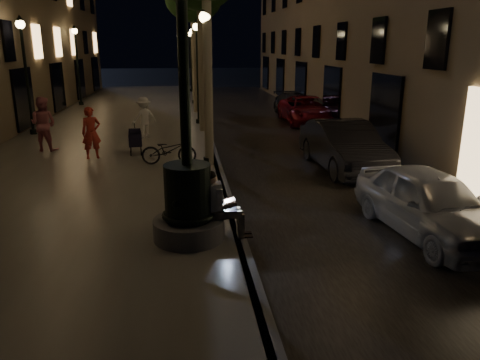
{
  "coord_description": "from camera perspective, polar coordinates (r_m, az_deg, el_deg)",
  "views": [
    {
      "loc": [
        -1.03,
        -6.6,
        3.88
      ],
      "look_at": [
        0.13,
        3.0,
        1.07
      ],
      "focal_mm": 35.0,
      "sensor_mm": 36.0,
      "label": 1
    }
  ],
  "objects": [
    {
      "name": "lamp_left_b",
      "position": [
        21.57,
        -24.77,
        13.07
      ],
      "size": [
        0.36,
        0.36,
        4.81
      ],
      "color": "black",
      "rests_on": "promenade"
    },
    {
      "name": "bicycle",
      "position": [
        15.01,
        -8.67,
        3.62
      ],
      "size": [
        1.74,
        0.65,
        0.91
      ],
      "primitive_type": "imported",
      "rotation": [
        0.0,
        0.0,
        1.54
      ],
      "color": "black",
      "rests_on": "promenade"
    },
    {
      "name": "tree_far",
      "position": [
        32.71,
        -5.85,
        20.62
      ],
      "size": [
        3.0,
        3.0,
        7.5
      ],
      "color": "#6B604C",
      "rests_on": "promenade"
    },
    {
      "name": "car_third",
      "position": [
        24.17,
        8.18,
        8.46
      ],
      "size": [
        2.35,
        4.95,
        1.36
      ],
      "primitive_type": "imported",
      "rotation": [
        0.0,
        0.0,
        -0.02
      ],
      "color": "maroon",
      "rests_on": "ground"
    },
    {
      "name": "car_second",
      "position": [
        15.23,
        12.57,
        4.05
      ],
      "size": [
        1.78,
        4.74,
        1.54
      ],
      "primitive_type": "imported",
      "rotation": [
        0.0,
        0.0,
        0.03
      ],
      "color": "black",
      "rests_on": "ground"
    },
    {
      "name": "promenade",
      "position": [
        22.13,
        -14.6,
        5.86
      ],
      "size": [
        8.0,
        45.0,
        0.2
      ],
      "primitive_type": "cube",
      "color": "slate",
      "rests_on": "ground"
    },
    {
      "name": "pedestrian_pink",
      "position": [
        18.08,
        -22.85,
        6.31
      ],
      "size": [
        1.1,
        0.96,
        1.92
      ],
      "primitive_type": "imported",
      "rotation": [
        0.0,
        0.0,
        2.85
      ],
      "color": "#CF6D7B",
      "rests_on": "promenade"
    },
    {
      "name": "tree_third",
      "position": [
        26.71,
        -5.7,
        21.0
      ],
      "size": [
        3.0,
        3.0,
        7.2
      ],
      "color": "#6B604C",
      "rests_on": "promenade"
    },
    {
      "name": "pedestrian_red",
      "position": [
        16.3,
        -17.67,
        5.49
      ],
      "size": [
        0.73,
        0.6,
        1.72
      ],
      "primitive_type": "imported",
      "rotation": [
        0.0,
        0.0,
        0.35
      ],
      "color": "red",
      "rests_on": "promenade"
    },
    {
      "name": "stroller",
      "position": [
        16.61,
        -12.65,
        4.89
      ],
      "size": [
        0.5,
        1.04,
        1.05
      ],
      "rotation": [
        0.0,
        0.0,
        0.09
      ],
      "color": "black",
      "rests_on": "promenade"
    },
    {
      "name": "ground",
      "position": [
        21.97,
        -4.14,
        6.01
      ],
      "size": [
        120.0,
        120.0,
        0.0
      ],
      "primitive_type": "plane",
      "color": "black",
      "rests_on": "ground"
    },
    {
      "name": "fountain_lamppost",
      "position": [
        9.0,
        -6.39,
        -1.13
      ],
      "size": [
        1.4,
        1.4,
        5.21
      ],
      "color": "#59595B",
      "rests_on": "promenade"
    },
    {
      "name": "seated_man_laptop",
      "position": [
        9.12,
        -2.48,
        -2.76
      ],
      "size": [
        0.99,
        0.34,
        1.36
      ],
      "color": "gray",
      "rests_on": "promenade"
    },
    {
      "name": "lamp_curb_d",
      "position": [
        38.61,
        -6.05,
        15.18
      ],
      "size": [
        0.36,
        0.36,
        4.81
      ],
      "color": "black",
      "rests_on": "promenade"
    },
    {
      "name": "lamp_curb_c",
      "position": [
        30.62,
        -5.74,
        14.94
      ],
      "size": [
        0.36,
        0.36,
        4.81
      ],
      "color": "black",
      "rests_on": "promenade"
    },
    {
      "name": "curb_strip",
      "position": [
        21.95,
        -4.15,
        6.26
      ],
      "size": [
        0.25,
        45.0,
        0.2
      ],
      "primitive_type": "cube",
      "color": "#59595B",
      "rests_on": "ground"
    },
    {
      "name": "cobble_lane",
      "position": [
        22.31,
        3.62,
        6.2
      ],
      "size": [
        6.0,
        45.0,
        0.02
      ],
      "primitive_type": "cube",
      "color": "black",
      "rests_on": "ground"
    },
    {
      "name": "car_front",
      "position": [
        10.52,
        22.09,
        -2.61
      ],
      "size": [
        2.07,
        4.27,
        1.4
      ],
      "primitive_type": "imported",
      "rotation": [
        0.0,
        0.0,
        0.1
      ],
      "color": "#B4B7BD",
      "rests_on": "ground"
    },
    {
      "name": "lamp_curb_a",
      "position": [
        14.63,
        -4.16,
        13.65
      ],
      "size": [
        0.36,
        0.36,
        4.81
      ],
      "color": "black",
      "rests_on": "promenade"
    },
    {
      "name": "car_rear",
      "position": [
        26.87,
        6.63,
        9.12
      ],
      "size": [
        1.87,
        4.26,
        1.22
      ],
      "primitive_type": "imported",
      "rotation": [
        0.0,
        0.0,
        0.04
      ],
      "color": "#2D2E32",
      "rests_on": "ground"
    },
    {
      "name": "lamp_curb_b",
      "position": [
        22.62,
        -5.23,
        14.52
      ],
      "size": [
        0.36,
        0.36,
        4.81
      ],
      "color": "black",
      "rests_on": "promenade"
    },
    {
      "name": "pedestrian_white",
      "position": [
        19.5,
        -11.6,
        7.47
      ],
      "size": [
        1.22,
        1.01,
        1.65
      ],
      "primitive_type": "imported",
      "rotation": [
        0.0,
        0.0,
        3.59
      ],
      "color": "silver",
      "rests_on": "promenade"
    },
    {
      "name": "lamp_left_c",
      "position": [
        31.26,
        -19.28,
        14.17
      ],
      "size": [
        0.36,
        0.36,
        4.81
      ],
      "color": "black",
      "rests_on": "promenade"
    }
  ]
}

